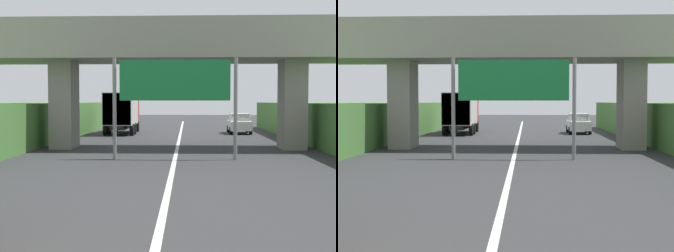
# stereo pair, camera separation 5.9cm
# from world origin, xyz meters

# --- Properties ---
(lane_centre_stripe) EXTENTS (0.20, 88.09, 0.01)m
(lane_centre_stripe) POSITION_xyz_m (0.00, 24.04, 0.00)
(lane_centre_stripe) COLOR white
(lane_centre_stripe) RESTS_ON ground
(overpass_bridge) EXTENTS (40.00, 4.80, 7.29)m
(overpass_bridge) POSITION_xyz_m (0.00, 30.05, 5.44)
(overpass_bridge) COLOR gray
(overpass_bridge) RESTS_ON ground
(overhead_highway_sign) EXTENTS (5.88, 0.18, 4.79)m
(overhead_highway_sign) POSITION_xyz_m (0.00, 24.57, 3.48)
(overhead_highway_sign) COLOR slate
(overhead_highway_sign) RESTS_ON ground
(truck_red) EXTENTS (2.44, 7.30, 3.44)m
(truck_red) POSITION_xyz_m (-4.91, 42.80, 1.93)
(truck_red) COLOR black
(truck_red) RESTS_ON ground
(car_white) EXTENTS (1.86, 4.10, 1.72)m
(car_white) POSITION_xyz_m (5.02, 43.41, 0.86)
(car_white) COLOR silver
(car_white) RESTS_ON ground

